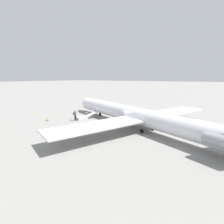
# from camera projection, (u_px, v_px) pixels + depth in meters

# --- Properties ---
(ground_plane) EXTENTS (600.00, 600.00, 0.00)m
(ground_plane) POSITION_uv_depth(u_px,v_px,m) (133.00, 127.00, 26.12)
(ground_plane) COLOR gray
(airplane_main) EXTENTS (33.05, 26.17, 6.22)m
(airplane_main) POSITION_uv_depth(u_px,v_px,m) (138.00, 116.00, 25.00)
(airplane_main) COLOR silver
(airplane_main) RESTS_ON ground
(boarding_stairs) EXTENTS (2.38, 4.11, 1.60)m
(boarding_stairs) POSITION_uv_depth(u_px,v_px,m) (84.00, 117.00, 30.83)
(boarding_stairs) COLOR silver
(boarding_stairs) RESTS_ON ground
(passenger) EXTENTS (0.44, 0.57, 1.74)m
(passenger) POSITION_uv_depth(u_px,v_px,m) (75.00, 115.00, 29.79)
(passenger) COLOR #23232D
(passenger) RESTS_ON ground
(traffic_cone_near_stairs) EXTENTS (0.45, 0.45, 0.49)m
(traffic_cone_near_stairs) POSITION_uv_depth(u_px,v_px,m) (47.00, 119.00, 29.72)
(traffic_cone_near_stairs) COLOR black
(traffic_cone_near_stairs) RESTS_ON ground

